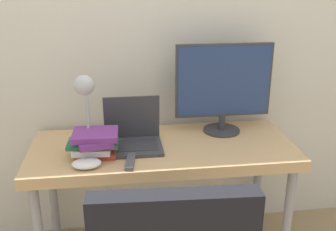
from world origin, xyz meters
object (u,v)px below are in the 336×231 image
object	(u,v)px
laptop	(133,137)
monitor	(224,85)
book_stack	(94,143)
desk_lamp	(86,101)
game_controller	(87,163)

from	to	relation	value
laptop	monitor	world-z (taller)	monitor
monitor	book_stack	world-z (taller)	monitor
monitor	desk_lamp	xyz separation A→B (m)	(-0.75, -0.21, 0.01)
monitor	desk_lamp	size ratio (longest dim) A/B	1.29
monitor	game_controller	size ratio (longest dim) A/B	3.90
laptop	desk_lamp	bearing A→B (deg)	-163.61
desk_lamp	book_stack	world-z (taller)	desk_lamp
game_controller	monitor	bearing A→B (deg)	25.38
book_stack	game_controller	world-z (taller)	book_stack
monitor	book_stack	bearing A→B (deg)	-161.02
desk_lamp	book_stack	distance (m)	0.22
desk_lamp	book_stack	xyz separation A→B (m)	(0.03, -0.04, -0.21)
laptop	desk_lamp	xyz separation A→B (m)	(-0.23, -0.07, 0.24)
desk_lamp	game_controller	bearing A→B (deg)	-92.59
book_stack	desk_lamp	bearing A→B (deg)	125.78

